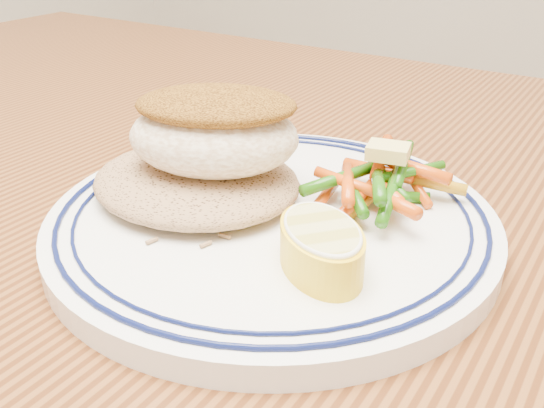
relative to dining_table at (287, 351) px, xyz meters
The scene contains 7 objects.
dining_table is the anchor object (origin of this frame).
plate 0.11m from the dining_table, 122.34° to the right, with size 0.27×0.27×0.02m.
rice_pilaf 0.14m from the dining_table, 163.54° to the right, with size 0.13×0.12×0.03m, color #916C48.
fish_fillet 0.16m from the dining_table, 164.64° to the right, with size 0.12×0.11×0.05m.
vegetable_pile 0.14m from the dining_table, 38.30° to the left, with size 0.08×0.10×0.03m.
butter_pat 0.16m from the dining_table, 42.76° to the left, with size 0.02×0.02×0.01m, color #F2E176.
lemon_wedge 0.14m from the dining_table, 45.19° to the right, with size 0.08×0.08×0.02m.
Camera 1 is at (0.17, -0.28, 0.93)m, focal length 40.00 mm.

